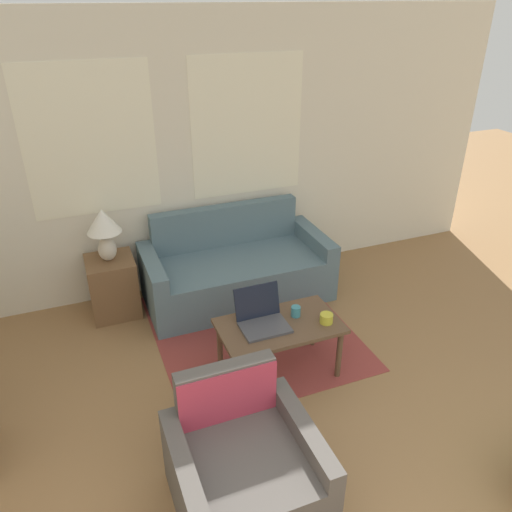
% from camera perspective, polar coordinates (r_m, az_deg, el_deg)
% --- Properties ---
extents(wall_back, '(6.72, 0.06, 2.60)m').
position_cam_1_polar(wall_back, '(4.76, -8.32, 10.97)').
color(wall_back, silver).
rests_on(wall_back, ground_plane).
extents(rug, '(1.66, 1.81, 0.01)m').
position_cam_1_polar(rug, '(4.49, -0.45, -8.52)').
color(rug, brown).
rests_on(rug, ground_plane).
extents(couch, '(1.76, 0.82, 0.84)m').
position_cam_1_polar(couch, '(4.88, -2.37, -1.67)').
color(couch, slate).
rests_on(couch, ground_plane).
extents(armchair, '(0.80, 0.77, 0.79)m').
position_cam_1_polar(armchair, '(3.11, -1.46, -23.15)').
color(armchair, '#514C47').
rests_on(armchair, ground_plane).
extents(side_table, '(0.42, 0.42, 0.56)m').
position_cam_1_polar(side_table, '(4.78, -16.02, -3.35)').
color(side_table, brown).
rests_on(side_table, ground_plane).
extents(table_lamp, '(0.30, 0.30, 0.49)m').
position_cam_1_polar(table_lamp, '(4.51, -17.00, 3.15)').
color(table_lamp, beige).
rests_on(table_lamp, side_table).
extents(coffee_table, '(0.92, 0.53, 0.46)m').
position_cam_1_polar(coffee_table, '(3.83, 2.69, -8.51)').
color(coffee_table, brown).
rests_on(coffee_table, ground_plane).
extents(laptop, '(0.35, 0.33, 0.27)m').
position_cam_1_polar(laptop, '(3.76, 0.68, -7.05)').
color(laptop, '#47474C').
rests_on(laptop, coffee_table).
extents(cup_navy, '(0.07, 0.07, 0.08)m').
position_cam_1_polar(cup_navy, '(3.87, 4.56, -6.33)').
color(cup_navy, teal).
rests_on(cup_navy, coffee_table).
extents(cup_yellow, '(0.10, 0.10, 0.07)m').
position_cam_1_polar(cup_yellow, '(3.83, 8.05, -7.07)').
color(cup_yellow, gold).
rests_on(cup_yellow, coffee_table).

